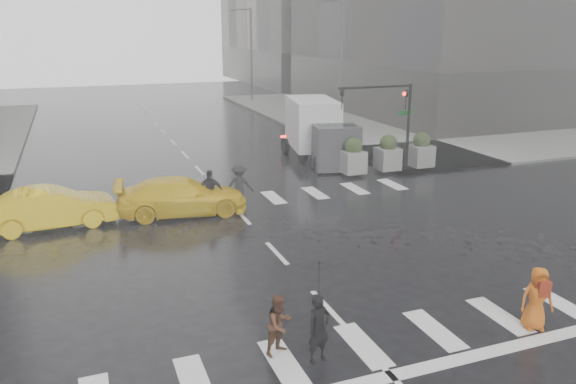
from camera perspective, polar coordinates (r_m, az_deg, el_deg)
name	(u,v)px	position (r m, az deg, el deg)	size (l,w,h in m)	color
ground	(277,253)	(18.70, -1.15, -6.23)	(120.00, 120.00, 0.00)	black
sidewalk_ne	(447,129)	(42.78, 15.86, 6.22)	(35.00, 35.00, 0.15)	slate
road_markings	(277,253)	(18.70, -1.15, -6.22)	(18.00, 48.00, 0.01)	silver
traffic_signal_pole	(392,110)	(28.70, 10.53, 8.17)	(4.45, 0.42, 4.50)	black
street_lamp_near	(339,62)	(38.16, 5.21, 12.98)	(2.15, 0.22, 9.00)	#59595B
street_lamp_far	(250,51)	(56.80, -3.90, 14.12)	(2.15, 0.22, 9.00)	#59595B
planter_west	(353,156)	(28.30, 6.61, 3.62)	(1.10, 1.10, 1.80)	slate
planter_mid	(388,153)	(29.25, 10.10, 3.89)	(1.10, 1.10, 1.80)	slate
planter_east	(421,150)	(30.32, 13.36, 4.14)	(1.10, 1.10, 1.80)	slate
pedestrian_black	(320,295)	(12.38, 3.22, -10.38)	(1.18, 1.19, 2.43)	black
pedestrian_brown	(280,324)	(13.08, -0.86, -13.30)	(0.70, 0.55, 1.45)	#462819
pedestrian_orange	(537,298)	(15.26, 23.97, -9.83)	(0.93, 0.77, 1.62)	#C9580E
pedestrian_far_a	(211,191)	(22.69, -7.86, 0.07)	(1.03, 0.63, 1.75)	black
pedestrian_far_b	(239,185)	(23.36, -4.97, 0.70)	(1.16, 0.64, 1.79)	black
taxi_mid	(51,208)	(22.56, -22.90, -1.50)	(1.61, 4.63, 1.53)	yellow
taxi_rear	(182,196)	(22.69, -10.73, -0.42)	(2.08, 4.51, 1.48)	yellow
box_truck	(318,129)	(31.11, 3.10, 6.37)	(2.36, 6.30, 3.35)	silver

